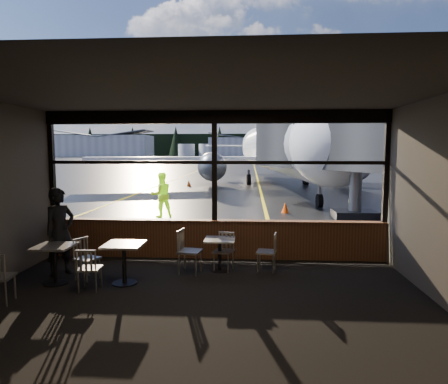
# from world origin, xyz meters

# --- Properties ---
(ground_plane) EXTENTS (520.00, 520.00, 0.00)m
(ground_plane) POSITION_xyz_m (0.00, 120.00, 0.00)
(ground_plane) COLOR black
(ground_plane) RESTS_ON ground
(carpet_floor) EXTENTS (8.00, 6.00, 0.01)m
(carpet_floor) POSITION_xyz_m (0.00, -3.00, 0.01)
(carpet_floor) COLOR black
(carpet_floor) RESTS_ON ground
(ceiling) EXTENTS (8.00, 6.00, 0.04)m
(ceiling) POSITION_xyz_m (0.00, -3.00, 3.50)
(ceiling) COLOR #38332D
(ceiling) RESTS_ON ground
(wall_back) EXTENTS (8.00, 0.04, 3.50)m
(wall_back) POSITION_xyz_m (0.00, -6.00, 1.75)
(wall_back) COLOR #4F493F
(wall_back) RESTS_ON ground
(window_sill) EXTENTS (8.00, 0.28, 0.90)m
(window_sill) POSITION_xyz_m (0.00, 0.00, 0.45)
(window_sill) COLOR #542D19
(window_sill) RESTS_ON ground
(window_header) EXTENTS (8.00, 0.18, 0.30)m
(window_header) POSITION_xyz_m (0.00, 0.00, 3.35)
(window_header) COLOR black
(window_header) RESTS_ON ground
(mullion_left) EXTENTS (0.12, 0.12, 2.60)m
(mullion_left) POSITION_xyz_m (-3.95, 0.00, 2.20)
(mullion_left) COLOR black
(mullion_left) RESTS_ON ground
(mullion_centre) EXTENTS (0.12, 0.12, 2.60)m
(mullion_centre) POSITION_xyz_m (0.00, 0.00, 2.20)
(mullion_centre) COLOR black
(mullion_centre) RESTS_ON ground
(mullion_right) EXTENTS (0.12, 0.12, 2.60)m
(mullion_right) POSITION_xyz_m (3.95, 0.00, 2.20)
(mullion_right) COLOR black
(mullion_right) RESTS_ON ground
(window_transom) EXTENTS (8.00, 0.10, 0.08)m
(window_transom) POSITION_xyz_m (0.00, 0.00, 2.30)
(window_transom) COLOR black
(window_transom) RESTS_ON ground
(airliner) EXTENTS (31.83, 37.07, 10.58)m
(airliner) POSITION_xyz_m (3.00, 20.64, 5.29)
(airliner) COLOR white
(airliner) RESTS_ON ground_plane
(jet_bridge) EXTENTS (9.58, 11.70, 5.11)m
(jet_bridge) POSITION_xyz_m (3.60, 5.50, 2.55)
(jet_bridge) COLOR #272729
(jet_bridge) RESTS_ON ground_plane
(cafe_table_near) EXTENTS (0.64, 0.64, 0.70)m
(cafe_table_near) POSITION_xyz_m (0.20, -1.01, 0.35)
(cafe_table_near) COLOR #9F9992
(cafe_table_near) RESTS_ON carpet_floor
(cafe_table_mid) EXTENTS (0.72, 0.72, 0.80)m
(cafe_table_mid) POSITION_xyz_m (-1.58, -1.98, 0.40)
(cafe_table_mid) COLOR gray
(cafe_table_mid) RESTS_ON carpet_floor
(cafe_table_left) EXTENTS (0.70, 0.70, 0.77)m
(cafe_table_left) POSITION_xyz_m (-2.90, -2.08, 0.38)
(cafe_table_left) COLOR #A19B94
(cafe_table_left) RESTS_ON carpet_floor
(chair_near_e) EXTENTS (0.53, 0.53, 0.84)m
(chair_near_e) POSITION_xyz_m (1.20, -0.99, 0.42)
(chair_near_e) COLOR #B0AB9F
(chair_near_e) RESTS_ON carpet_floor
(chair_near_w) EXTENTS (0.59, 0.59, 0.94)m
(chair_near_w) POSITION_xyz_m (-0.40, -1.26, 0.47)
(chair_near_w) COLOR #B1ABA0
(chair_near_w) RESTS_ON carpet_floor
(chair_near_n) EXTENTS (0.55, 0.55, 0.82)m
(chair_near_n) POSITION_xyz_m (0.28, -0.97, 0.41)
(chair_near_n) COLOR #B9B3A7
(chair_near_n) RESTS_ON carpet_floor
(chair_mid_s) EXTENTS (0.48, 0.48, 0.82)m
(chair_mid_s) POSITION_xyz_m (-2.09, -2.40, 0.41)
(chair_mid_s) COLOR #B3ADA1
(chair_mid_s) RESTS_ON carpet_floor
(chair_mid_w) EXTENTS (0.61, 0.61, 0.84)m
(chair_mid_w) POSITION_xyz_m (-2.39, -1.78, 0.42)
(chair_mid_w) COLOR beige
(chair_mid_w) RESTS_ON carpet_floor
(passenger) EXTENTS (0.71, 0.79, 1.82)m
(passenger) POSITION_xyz_m (-3.06, -1.52, 0.91)
(passenger) COLOR black
(passenger) RESTS_ON carpet_floor
(ground_crew) EXTENTS (1.06, 0.99, 1.74)m
(ground_crew) POSITION_xyz_m (-2.63, 5.90, 0.87)
(ground_crew) COLOR #BFF219
(ground_crew) RESTS_ON ground_plane
(cone_nose) EXTENTS (0.32, 0.32, 0.44)m
(cone_nose) POSITION_xyz_m (2.30, 7.25, 0.22)
(cone_nose) COLOR #FC4807
(cone_nose) RESTS_ON ground_plane
(cone_wing) EXTENTS (0.33, 0.33, 0.45)m
(cone_wing) POSITION_xyz_m (-3.66, 19.56, 0.23)
(cone_wing) COLOR orange
(cone_wing) RESTS_ON ground_plane
(hangar_left) EXTENTS (45.00, 18.00, 11.00)m
(hangar_left) POSITION_xyz_m (-70.00, 180.00, 5.50)
(hangar_left) COLOR silver
(hangar_left) RESTS_ON ground_plane
(hangar_mid) EXTENTS (38.00, 15.00, 10.00)m
(hangar_mid) POSITION_xyz_m (0.00, 185.00, 5.00)
(hangar_mid) COLOR silver
(hangar_mid) RESTS_ON ground_plane
(hangar_right) EXTENTS (50.00, 20.00, 12.00)m
(hangar_right) POSITION_xyz_m (60.00, 178.00, 6.00)
(hangar_right) COLOR silver
(hangar_right) RESTS_ON ground_plane
(fuel_tank_a) EXTENTS (8.00, 8.00, 6.00)m
(fuel_tank_a) POSITION_xyz_m (-30.00, 182.00, 3.00)
(fuel_tank_a) COLOR silver
(fuel_tank_a) RESTS_ON ground_plane
(fuel_tank_b) EXTENTS (8.00, 8.00, 6.00)m
(fuel_tank_b) POSITION_xyz_m (-20.00, 182.00, 3.00)
(fuel_tank_b) COLOR silver
(fuel_tank_b) RESTS_ON ground_plane
(fuel_tank_c) EXTENTS (8.00, 8.00, 6.00)m
(fuel_tank_c) POSITION_xyz_m (-10.00, 182.00, 3.00)
(fuel_tank_c) COLOR silver
(fuel_tank_c) RESTS_ON ground_plane
(treeline) EXTENTS (360.00, 3.00, 12.00)m
(treeline) POSITION_xyz_m (0.00, 210.00, 6.00)
(treeline) COLOR black
(treeline) RESTS_ON ground_plane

